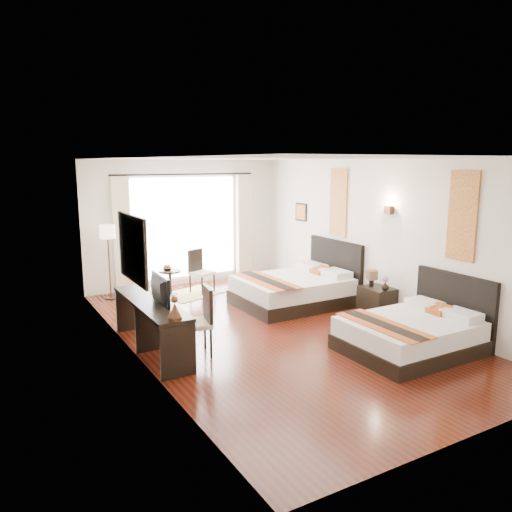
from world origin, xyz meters
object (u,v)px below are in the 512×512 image
console_desk (151,326)px  floor_lamp (108,237)px  nightstand (377,302)px  window_chair (201,280)px  side_table (170,283)px  desk_chair (196,334)px  table_lamp (372,276)px  television (155,290)px  fruit_bowl (167,269)px  vase (385,289)px  bed_near (414,333)px  bed_far (296,289)px

console_desk → floor_lamp: size_ratio=1.45×
nightstand → window_chair: window_chair is taller
side_table → window_chair: size_ratio=0.58×
desk_chair → window_chair: (1.48, 3.19, -0.02)m
side_table → table_lamp: bearing=-50.2°
television → fruit_bowl: (1.27, 3.06, -0.41)m
television → side_table: television is taller
nightstand → television: (-3.98, 0.26, 0.69)m
table_lamp → console_desk: size_ratio=0.16×
desk_chair → nightstand: bearing=-168.3°
vase → side_table: bearing=127.3°
table_lamp → vase: size_ratio=2.40×
nightstand → side_table: (-2.67, 3.29, -0.01)m
fruit_bowl → floor_lamp: bearing=164.7°
table_lamp → fruit_bowl: size_ratio=1.62×
fruit_bowl → television: bearing=-112.6°
vase → desk_chair: (-3.48, 0.18, -0.27)m
bed_near → fruit_bowl: bed_near is taller
console_desk → bed_far: bearing=16.7°
desk_chair → television: bearing=-18.3°
console_desk → vase: bearing=-9.3°
table_lamp → vase: table_lamp is taller
fruit_bowl → window_chair: bearing=-12.0°
bed_near → fruit_bowl: 5.22m
desk_chair → floor_lamp: 3.79m
bed_near → vase: bearing=63.0°
nightstand → window_chair: bearing=122.4°
floor_lamp → window_chair: size_ratio=1.65×
bed_near → vase: bed_near is taller
nightstand → side_table: 4.24m
vase → floor_lamp: bearing=134.8°
side_table → window_chair: (0.66, -0.11, 0.01)m
nightstand → television: television is taller
vase → television: size_ratio=0.20×
desk_chair → fruit_bowl: bearing=-91.8°
bed_far → fruit_bowl: bearing=135.6°
desk_chair → bed_far: bearing=-140.7°
television → window_chair: television is taller
bed_near → nightstand: bearing=65.7°
television → window_chair: bearing=-32.2°
vase → window_chair: (-1.99, 3.37, -0.29)m
bed_near → floor_lamp: floor_lamp is taller
table_lamp → fruit_bowl: bearing=129.9°
bed_near → floor_lamp: size_ratio=1.26×
bed_far → window_chair: size_ratio=2.32×
floor_lamp → side_table: size_ratio=2.84×
vase → fruit_bowl: size_ratio=0.68×
bed_near → television: 3.81m
fruit_bowl → table_lamp: bearing=-50.1°
nightstand → side_table: nightstand is taller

